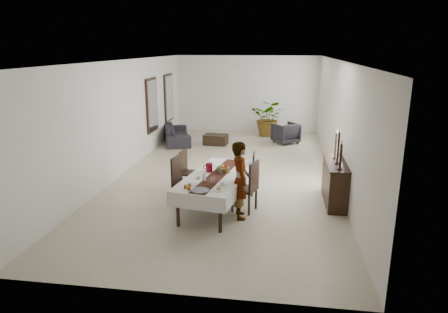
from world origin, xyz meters
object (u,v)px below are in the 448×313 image
Objects in this scene: dining_table_top at (218,176)px; sideboard_body at (335,183)px; woman at (240,180)px; sofa at (177,134)px; red_pitcher at (209,167)px.

sideboard_body is (2.66, 0.72, -0.27)m from dining_table_top.
woman reaches higher than sofa.
red_pitcher is 1.02m from woman.
dining_table_top is 1.09× the size of sofa.
sofa is at bearing 133.97° from sideboard_body.
red_pitcher is at bearing -176.84° from sofa.
woman is at bearing -172.94° from sofa.
woman is at bearing -39.34° from red_pitcher.
sideboard_body is at bearing -154.36° from sofa.
sideboard_body is (2.89, 0.53, -0.41)m from red_pitcher.
woman is 2.43m from sideboard_body.
red_pitcher reaches higher than sideboard_body.
dining_table_top is 2.77m from sideboard_body.
woman is at bearing -29.23° from dining_table_top.
woman is (0.56, -0.45, 0.09)m from dining_table_top.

